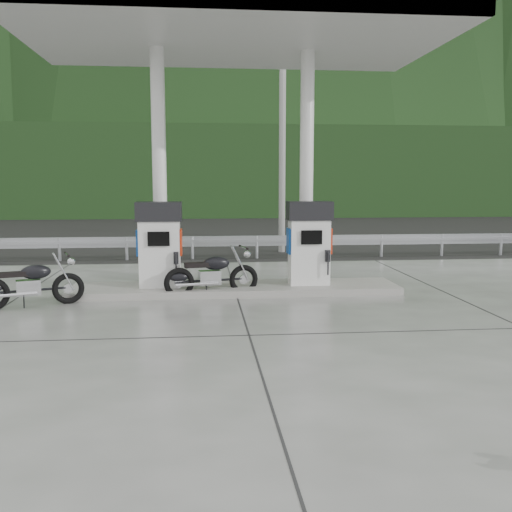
{
  "coord_description": "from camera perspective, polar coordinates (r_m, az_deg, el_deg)",
  "views": [
    {
      "loc": [
        -0.72,
        -9.59,
        2.41
      ],
      "look_at": [
        0.3,
        1.0,
        1.0
      ],
      "focal_mm": 40.0,
      "sensor_mm": 36.0,
      "label": 1
    }
  ],
  "objects": [
    {
      "name": "ground",
      "position": [
        9.91,
        -1.18,
        -6.52
      ],
      "size": [
        160.0,
        160.0,
        0.0
      ],
      "primitive_type": "plane",
      "color": "black",
      "rests_on": "ground"
    },
    {
      "name": "forecourt_apron",
      "position": [
        9.91,
        -1.18,
        -6.46
      ],
      "size": [
        18.0,
        14.0,
        0.02
      ],
      "primitive_type": "cube",
      "color": "slate",
      "rests_on": "ground"
    },
    {
      "name": "pump_island",
      "position": [
        12.33,
        -2.06,
        -3.28
      ],
      "size": [
        7.0,
        1.4,
        0.15
      ],
      "primitive_type": "cube",
      "color": "gray",
      "rests_on": "forecourt_apron"
    },
    {
      "name": "gas_pump_left",
      "position": [
        12.2,
        -9.61,
        1.13
      ],
      "size": [
        0.95,
        0.55,
        1.8
      ],
      "primitive_type": null,
      "color": "white",
      "rests_on": "pump_island"
    },
    {
      "name": "gas_pump_right",
      "position": [
        12.38,
        5.33,
        1.3
      ],
      "size": [
        0.95,
        0.55,
        1.8
      ],
      "primitive_type": null,
      "color": "white",
      "rests_on": "pump_island"
    },
    {
      "name": "canopy_column_left",
      "position": [
        12.52,
        -9.64,
        8.63
      ],
      "size": [
        0.3,
        0.3,
        5.0
      ],
      "primitive_type": "cylinder",
      "color": "white",
      "rests_on": "pump_island"
    },
    {
      "name": "canopy_column_right",
      "position": [
        12.71,
        5.08,
        8.69
      ],
      "size": [
        0.3,
        0.3,
        5.0
      ],
      "primitive_type": "cylinder",
      "color": "white",
      "rests_on": "pump_island"
    },
    {
      "name": "canopy_roof",
      "position": [
        12.47,
        -2.18,
        21.27
      ],
      "size": [
        8.5,
        5.0,
        0.4
      ],
      "primitive_type": "cube",
      "color": "silver",
      "rests_on": "canopy_column_left"
    },
    {
      "name": "guardrail",
      "position": [
        17.69,
        -3.15,
        2.01
      ],
      "size": [
        26.0,
        0.16,
        1.42
      ],
      "primitive_type": null,
      "color": "#A8ABB0",
      "rests_on": "ground"
    },
    {
      "name": "road",
      "position": [
        21.24,
        -3.53,
        1.02
      ],
      "size": [
        60.0,
        7.0,
        0.01
      ],
      "primitive_type": "cube",
      "color": "black",
      "rests_on": "ground"
    },
    {
      "name": "utility_pole_b",
      "position": [
        19.35,
        2.65,
        12.25
      ],
      "size": [
        0.22,
        0.22,
        8.0
      ],
      "primitive_type": "cylinder",
      "color": "gray",
      "rests_on": "ground"
    },
    {
      "name": "tree_band",
      "position": [
        39.6,
        -4.52,
        8.37
      ],
      "size": [
        80.0,
        6.0,
        6.0
      ],
      "primitive_type": "cube",
      "color": "black",
      "rests_on": "ground"
    },
    {
      "name": "forested_hills",
      "position": [
        69.64,
        -4.95,
        5.52
      ],
      "size": [
        100.0,
        40.0,
        140.0
      ],
      "primitive_type": null,
      "color": "black",
      "rests_on": "ground"
    },
    {
      "name": "motorcycle_left",
      "position": [
        11.66,
        -21.58,
        -2.65
      ],
      "size": [
        1.92,
        1.15,
        0.87
      ],
      "primitive_type": null,
      "rotation": [
        0.0,
        0.0,
        0.34
      ],
      "color": "black",
      "rests_on": "forecourt_apron"
    },
    {
      "name": "motorcycle_right",
      "position": [
        11.92,
        -4.44,
        -1.87
      ],
      "size": [
        1.96,
        0.97,
        0.89
      ],
      "primitive_type": null,
      "rotation": [
        0.0,
        0.0,
        0.21
      ],
      "color": "black",
      "rests_on": "forecourt_apron"
    }
  ]
}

